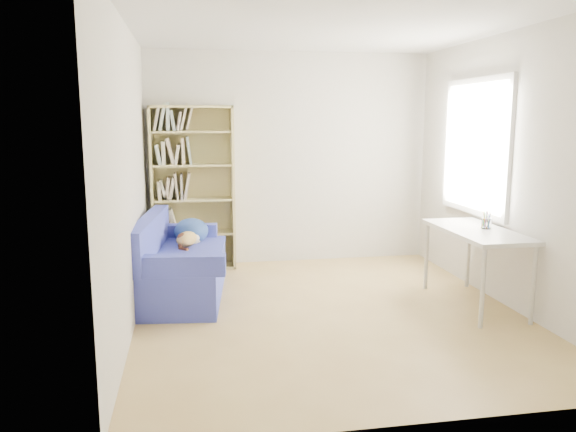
# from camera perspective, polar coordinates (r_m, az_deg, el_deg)

# --- Properties ---
(ground) EXTENTS (4.00, 4.00, 0.00)m
(ground) POSITION_cam_1_polar(r_m,az_deg,el_deg) (5.34, 4.08, -9.71)
(ground) COLOR #AA894C
(ground) RESTS_ON ground
(room_shell) EXTENTS (3.54, 4.04, 2.62)m
(room_shell) POSITION_cam_1_polar(r_m,az_deg,el_deg) (5.10, 5.29, 8.11)
(room_shell) COLOR silver
(room_shell) RESTS_ON ground
(sofa) EXTENTS (0.97, 1.75, 0.82)m
(sofa) POSITION_cam_1_polar(r_m,az_deg,el_deg) (5.88, -10.98, -4.83)
(sofa) COLOR navy
(sofa) RESTS_ON ground
(bookshelf) EXTENTS (0.97, 0.30, 1.94)m
(bookshelf) POSITION_cam_1_polar(r_m,az_deg,el_deg) (6.77, -9.60, 2.11)
(bookshelf) COLOR tan
(bookshelf) RESTS_ON ground
(desk) EXTENTS (0.58, 1.26, 0.75)m
(desk) POSITION_cam_1_polar(r_m,az_deg,el_deg) (5.64, 18.62, -1.99)
(desk) COLOR white
(desk) RESTS_ON ground
(pen_cup) EXTENTS (0.09, 0.09, 0.18)m
(pen_cup) POSITION_cam_1_polar(r_m,az_deg,el_deg) (5.69, 19.52, -0.56)
(pen_cup) COLOR white
(pen_cup) RESTS_ON desk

